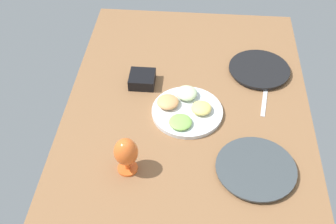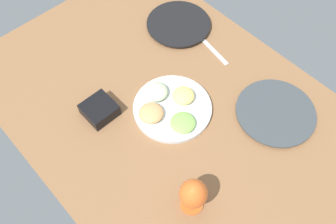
{
  "view_description": "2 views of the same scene",
  "coord_description": "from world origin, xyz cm",
  "px_view_note": "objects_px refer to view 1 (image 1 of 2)",
  "views": [
    {
      "loc": [
        125.27,
        2.46,
        128.33
      ],
      "look_at": [
        3.29,
        -7.66,
        5.4
      ],
      "focal_mm": 45.89,
      "sensor_mm": 36.0,
      "label": 1
    },
    {
      "loc": [
        51.56,
        -51.96,
        117.69
      ],
      "look_at": [
        0.2,
        -4.33,
        5.4
      ],
      "focal_mm": 39.13,
      "sensor_mm": 36.0,
      "label": 2
    }
  ],
  "objects_px": {
    "hurricane_glass_orange": "(126,153)",
    "square_bowl_black": "(142,79)",
    "dinner_plate_left": "(259,70)",
    "dinner_plate_right": "(256,169)",
    "fruit_platter": "(186,109)"
  },
  "relations": [
    {
      "from": "hurricane_glass_orange",
      "to": "square_bowl_black",
      "type": "relative_size",
      "value": 1.37
    },
    {
      "from": "dinner_plate_left",
      "to": "dinner_plate_right",
      "type": "bearing_deg",
      "value": -4.97
    },
    {
      "from": "fruit_platter",
      "to": "square_bowl_black",
      "type": "relative_size",
      "value": 2.63
    },
    {
      "from": "hurricane_glass_orange",
      "to": "dinner_plate_right",
      "type": "bearing_deg",
      "value": 93.78
    },
    {
      "from": "fruit_platter",
      "to": "dinner_plate_left",
      "type": "bearing_deg",
      "value": 131.96
    },
    {
      "from": "fruit_platter",
      "to": "hurricane_glass_orange",
      "type": "relative_size",
      "value": 1.91
    },
    {
      "from": "dinner_plate_right",
      "to": "hurricane_glass_orange",
      "type": "relative_size",
      "value": 1.92
    },
    {
      "from": "fruit_platter",
      "to": "hurricane_glass_orange",
      "type": "height_order",
      "value": "hurricane_glass_orange"
    },
    {
      "from": "dinner_plate_left",
      "to": "fruit_platter",
      "type": "bearing_deg",
      "value": -48.04
    },
    {
      "from": "fruit_platter",
      "to": "square_bowl_black",
      "type": "height_order",
      "value": "fruit_platter"
    },
    {
      "from": "square_bowl_black",
      "to": "dinner_plate_right",
      "type": "bearing_deg",
      "value": 46.73
    },
    {
      "from": "hurricane_glass_orange",
      "to": "square_bowl_black",
      "type": "bearing_deg",
      "value": -179.33
    },
    {
      "from": "dinner_plate_right",
      "to": "hurricane_glass_orange",
      "type": "height_order",
      "value": "hurricane_glass_orange"
    },
    {
      "from": "hurricane_glass_orange",
      "to": "dinner_plate_left",
      "type": "bearing_deg",
      "value": 139.36
    },
    {
      "from": "dinner_plate_left",
      "to": "dinner_plate_right",
      "type": "xyz_separation_m",
      "value": [
        0.58,
        -0.05,
        -0.0
      ]
    }
  ]
}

